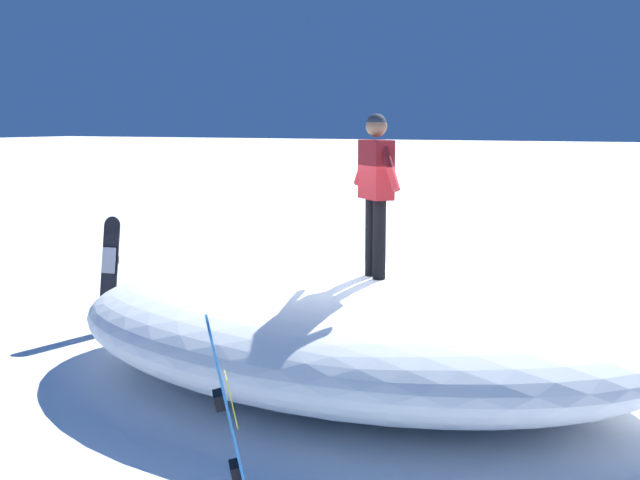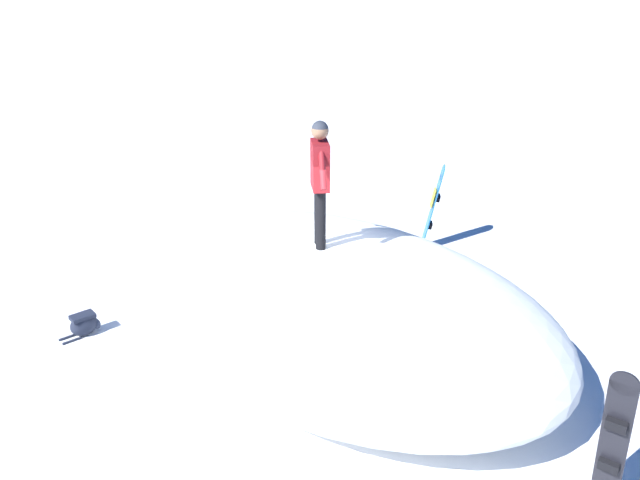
% 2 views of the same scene
% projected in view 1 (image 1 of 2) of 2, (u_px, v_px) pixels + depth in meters
% --- Properties ---
extents(ground, '(240.00, 240.00, 0.00)m').
position_uv_depth(ground, '(350.00, 384.00, 9.42)').
color(ground, white).
extents(snow_mound, '(7.48, 5.36, 1.28)m').
position_uv_depth(snow_mound, '(352.00, 327.00, 9.45)').
color(snow_mound, white).
rests_on(snow_mound, ground).
extents(snowboarder_standing, '(0.85, 0.76, 1.77)m').
position_uv_depth(snowboarder_standing, '(376.00, 179.00, 8.91)').
color(snowboarder_standing, black).
rests_on(snowboarder_standing, snow_mound).
extents(snowboard_primary_upright, '(0.45, 0.45, 1.64)m').
position_uv_depth(snowboard_primary_upright, '(229.00, 422.00, 5.89)').
color(snowboard_primary_upright, '#2672BF').
rests_on(snowboard_primary_upright, ground).
extents(snowboard_secondary_upright, '(0.29, 0.32, 1.64)m').
position_uv_depth(snowboard_secondary_upright, '(110.00, 273.00, 11.72)').
color(snowboard_secondary_upright, black).
rests_on(snowboard_secondary_upright, ground).
extents(backpack_far, '(0.28, 0.60, 0.33)m').
position_uv_depth(backpack_far, '(622.00, 347.00, 10.36)').
color(backpack_far, '#1E2333').
rests_on(backpack_far, ground).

